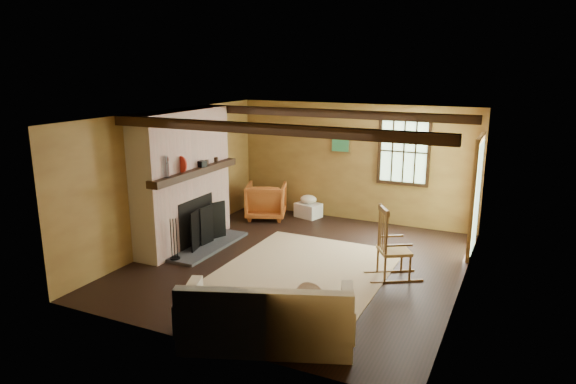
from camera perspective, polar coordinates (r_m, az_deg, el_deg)
The scene contains 10 objects.
ground at distance 8.44m, azimuth 1.25°, elevation -7.94°, with size 5.50×5.50×0.00m, color black.
room_envelope at distance 8.13m, azimuth 3.47°, elevation 3.20°, with size 5.02×5.52×2.44m.
fireplace at distance 9.21m, azimuth -11.47°, elevation 0.84°, with size 1.02×2.30×2.40m.
rug at distance 8.20m, azimuth 1.96°, elevation -8.61°, with size 2.50×3.00×0.01m, color tan.
rocking_chair at distance 7.90m, azimuth 11.45°, elevation -6.13°, with size 0.91×0.78×1.12m.
sofa at distance 6.10m, azimuth -2.29°, elevation -14.06°, with size 2.17×1.53×0.80m.
firewood_pile at distance 11.42m, azimuth -2.11°, elevation -1.49°, with size 0.59×0.11×0.21m.
laundry_basket at distance 10.89m, azimuth 2.27°, elevation -2.02°, with size 0.50×0.38×0.30m, color silver.
basket_pillow at distance 10.83m, azimuth 2.29°, elevation -0.81°, with size 0.36×0.29×0.18m, color silver.
armchair at distance 10.78m, azimuth -2.45°, elevation -0.98°, with size 0.79×0.82×0.74m, color #BF6026.
Camera 1 is at (3.19, -7.15, 3.15)m, focal length 32.00 mm.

